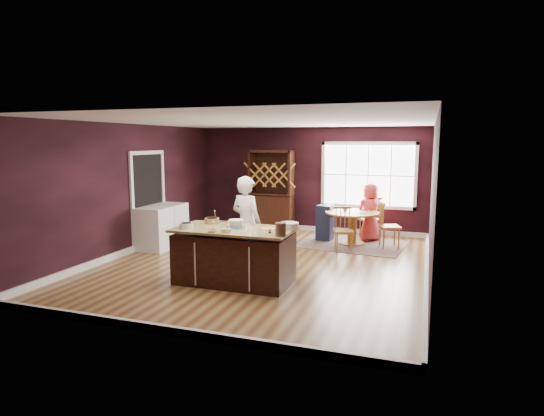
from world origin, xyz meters
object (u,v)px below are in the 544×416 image
(kitchen_island, at_px, (234,257))
(seated_woman, at_px, (370,212))
(baker, at_px, (247,224))
(chair_east, at_px, (390,224))
(chair_south, at_px, (344,229))
(high_chair, at_px, (325,222))
(layer_cake, at_px, (236,224))
(hutch, at_px, (271,191))
(washer, at_px, (154,229))
(toddler, at_px, (324,206))
(dryer, at_px, (170,224))
(dining_table, at_px, (352,221))
(chair_north, at_px, (370,217))

(kitchen_island, height_order, seated_woman, seated_woman)
(kitchen_island, relative_size, seated_woman, 1.43)
(baker, distance_m, chair_east, 3.56)
(seated_woman, bearing_deg, chair_south, 40.69)
(baker, bearing_deg, high_chair, -87.64)
(layer_cake, bearing_deg, baker, 98.43)
(hutch, height_order, washer, hutch)
(kitchen_island, height_order, chair_east, chair_east)
(toddler, height_order, washer, toddler)
(kitchen_island, bearing_deg, dryer, 139.42)
(hutch, xyz_separation_m, dryer, (-1.67, -2.30, -0.59))
(high_chair, bearing_deg, dining_table, -11.50)
(chair_north, relative_size, toddler, 3.98)
(high_chair, bearing_deg, seated_woman, 23.27)
(dining_table, distance_m, seated_woman, 0.64)
(layer_cake, height_order, dryer, layer_cake)
(washer, bearing_deg, high_chair, 33.25)
(kitchen_island, bearing_deg, washer, 148.69)
(chair_east, xyz_separation_m, high_chair, (-1.52, 0.28, -0.08))
(dining_table, bearing_deg, dryer, -161.92)
(layer_cake, xyz_separation_m, chair_north, (1.67, 4.22, -0.47))
(chair_north, bearing_deg, toddler, -11.62)
(chair_east, height_order, chair_north, chair_east)
(baker, xyz_separation_m, hutch, (-0.82, 3.75, 0.19))
(dining_table, bearing_deg, chair_north, 68.61)
(chair_east, xyz_separation_m, chair_north, (-0.54, 0.82, -0.00))
(kitchen_island, distance_m, seated_woman, 4.39)
(chair_south, bearing_deg, washer, 178.35)
(kitchen_island, distance_m, high_chair, 3.79)
(washer, height_order, dryer, dryer)
(baker, xyz_separation_m, chair_east, (2.31, 2.69, -0.34))
(hutch, bearing_deg, dryer, -126.03)
(kitchen_island, relative_size, toddler, 7.52)
(kitchen_island, distance_m, dryer, 3.39)
(dining_table, relative_size, high_chair, 1.40)
(kitchen_island, distance_m, chair_south, 3.07)
(chair_south, bearing_deg, dryer, 169.43)
(toddler, xyz_separation_m, hutch, (-1.55, 0.65, 0.25))
(dining_table, bearing_deg, toddler, 154.98)
(high_chair, bearing_deg, dryer, -148.82)
(dining_table, height_order, chair_east, chair_east)
(layer_cake, distance_m, hutch, 4.56)
(dining_table, distance_m, layer_cake, 3.75)
(kitchen_island, height_order, dining_table, kitchen_island)
(baker, xyz_separation_m, seated_woman, (1.80, 3.27, -0.18))
(layer_cake, distance_m, toddler, 3.86)
(kitchen_island, distance_m, hutch, 4.64)
(layer_cake, height_order, chair_south, layer_cake)
(layer_cake, bearing_deg, toddler, 80.77)
(baker, distance_m, seated_woman, 3.74)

